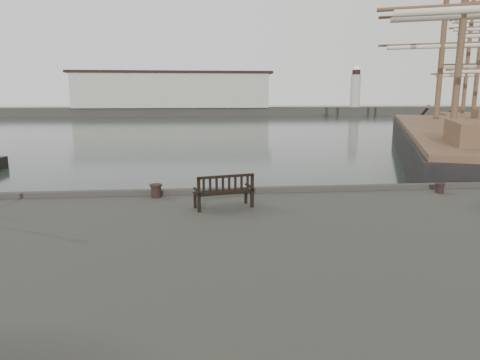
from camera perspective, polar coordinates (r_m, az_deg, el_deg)
The scene contains 7 objects.
ground at distance 16.18m, azimuth 2.43°, elevation -6.91°, with size 400.00×400.00×0.00m, color black.
breakwater at distance 107.24m, azimuth -7.11°, elevation 10.81°, with size 140.00×9.50×12.20m.
bench at distance 13.41m, azimuth -2.18°, elevation -2.34°, with size 1.92×1.06×1.05m.
bollard_left at distance 15.09m, azimuth -11.12°, elevation -1.42°, with size 0.43×0.43×0.46m, color black.
bollard_right at distance 17.06m, azimuth 25.10°, elevation -0.99°, with size 0.34×0.34×0.36m, color black.
tall_ship_main at distance 38.66m, azimuth 26.27°, elevation 3.73°, with size 22.55×38.66×29.08m.
tall_ship_far at distance 60.29m, azimuth 28.45°, elevation 5.85°, with size 15.43×25.84×22.11m.
Camera 1 is at (-2.21, -15.21, 5.06)m, focal length 32.00 mm.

